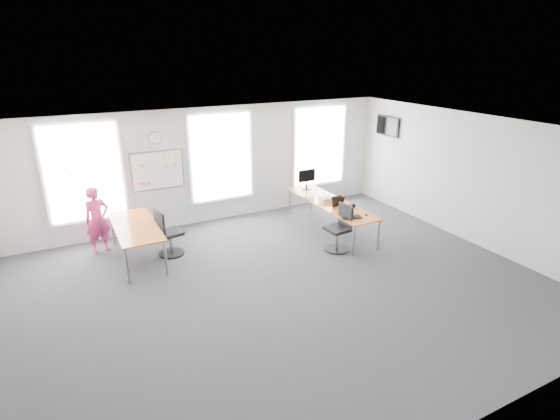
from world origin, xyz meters
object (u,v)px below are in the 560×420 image
chair_right (339,230)px  headphones (351,206)px  keyboard (352,218)px  desk_right (330,204)px  person (98,220)px  desk_left (136,228)px  monitor (307,178)px  chair_left (167,236)px

chair_right → headphones: (0.64, 0.46, 0.33)m
chair_right → keyboard: chair_right is taller
desk_right → person: 5.48m
desk_left → chair_right: bearing=-21.0°
monitor → desk_right: bearing=-90.0°
chair_left → desk_left: bearing=69.0°
chair_left → person: person is taller
desk_right → chair_left: chair_left is taller
desk_left → headphones: bearing=-13.3°
desk_right → desk_left: size_ratio=1.42×
desk_left → chair_left: chair_left is taller
desk_right → chair_left: size_ratio=2.88×
chair_left → keyboard: size_ratio=2.32×
chair_right → headphones: bearing=121.9°
desk_left → headphones: size_ratio=11.75×
desk_left → keyboard: bearing=-20.7°
desk_right → monitor: size_ratio=5.49×
chair_left → keyboard: bearing=-123.9°
chair_right → chair_left: chair_left is taller
chair_left → headphones: size_ratio=5.78×
headphones → monitor: 1.80m
keyboard → headphones: headphones is taller
desk_left → chair_right: chair_right is taller
headphones → desk_left: bearing=-177.9°
chair_left → headphones: chair_left is taller
desk_right → keyboard: (-0.17, -1.13, 0.06)m
desk_left → person: person is taller
keyboard → monitor: size_ratio=0.82×
desk_left → headphones: headphones is taller
desk_left → monitor: monitor is taller
chair_left → person: bearing=43.8°
chair_left → monitor: monitor is taller
desk_right → person: (-5.31, 1.36, 0.06)m
desk_right → chair_left: 4.02m
desk_left → keyboard: desk_left is taller
chair_right → monitor: bearing=165.0°
keyboard → headphones: (0.37, 0.54, 0.04)m
keyboard → headphones: 0.66m
monitor → keyboard: bearing=-94.2°
headphones → monitor: monitor is taller
desk_right → chair_right: bearing=-112.7°
chair_left → monitor: (4.00, 0.73, 0.62)m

